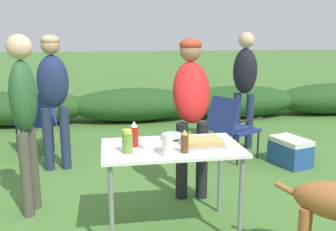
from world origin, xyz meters
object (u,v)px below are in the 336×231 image
Objects in this scene: relish_jar at (127,141)px; standing_person_with_beanie at (53,88)px; standing_person_in_dark_puffer at (191,100)px; standing_person_in_navy_coat at (24,107)px; mixing_bowl at (173,136)px; beer_bottle at (185,142)px; standing_person_in_red_jacket at (245,79)px; camp_chair_green_behind_table at (35,119)px; folding_table at (172,156)px; paper_cup_stack at (168,145)px; food_tray at (202,142)px; camp_chair_near_hedge at (231,125)px; cooler_box at (290,151)px; ketchup_bottle at (134,134)px; plate_stack at (155,145)px.

standing_person_with_beanie is (-0.75, 1.76, 0.16)m from relish_jar.
standing_person_with_beanie reaches higher than standing_person_in_dark_puffer.
relish_jar is 1.09m from standing_person_in_navy_coat.
mixing_bowl is at bearing 37.11° from relish_jar.
beer_bottle is at bearing -108.57° from standing_person_in_navy_coat.
standing_person_in_red_jacket is 1.95× the size of camp_chair_green_behind_table.
folding_table is at bearing 16.16° from relish_jar.
paper_cup_stack is 0.15m from beer_bottle.
camp_chair_near_hedge is at bearing 63.86° from food_tray.
mixing_bowl is 0.50m from relish_jar.
camp_chair_near_hedge is at bearing 57.18° from folding_table.
cooler_box is (1.67, 1.51, -0.65)m from beer_bottle.
standing_person_in_navy_coat is at bearing -115.22° from standing_person_in_red_jacket.
standing_person_with_beanie is (-0.81, 1.61, 0.15)m from ketchup_bottle.
camp_chair_green_behind_table is at bearing -150.85° from standing_person_in_red_jacket.
standing_person_with_beanie is 2.97m from cooler_box.
folding_table is 4.85× the size of plate_stack.
standing_person_in_navy_coat reaches higher than folding_table.
ketchup_bottle is 0.37× the size of cooler_box.
mixing_bowl is at bearing -111.92° from standing_person_in_dark_puffer.
standing_person_with_beanie is at bearing 67.24° from cooler_box.
cooler_box is at bearing -39.81° from camp_chair_green_behind_table.
ketchup_bottle is at bearing 170.88° from folding_table.
plate_stack is 0.14× the size of standing_person_in_navy_coat.
relish_jar is 0.11× the size of standing_person_in_dark_puffer.
standing_person_with_beanie is (-1.10, 1.66, 0.32)m from folding_table.
beer_bottle is at bearing -8.82° from relish_jar.
plate_stack is 2.64m from standing_person_in_red_jacket.
beer_bottle is at bearing 115.77° from cooler_box.
plate_stack is at bearing -116.52° from standing_person_in_dark_puffer.
beer_bottle is 0.21× the size of camp_chair_green_behind_table.
beer_bottle is at bearing -63.52° from standing_person_with_beanie.
paper_cup_stack is at bearing -88.45° from standing_person_in_red_jacket.
mixing_bowl is 0.37m from ketchup_bottle.
standing_person_with_beanie is (-0.97, 1.65, 0.23)m from plate_stack.
mixing_bowl is at bearing -95.05° from standing_person_in_navy_coat.
paper_cup_stack is 0.94× the size of beer_bottle.
standing_person_in_dark_puffer is 1.54m from standing_person_in_navy_coat.
folding_table is at bearing -5.04° from plate_stack.
standing_person_with_beanie reaches higher than beer_bottle.
plate_stack is 0.26m from paper_cup_stack.
plate_stack is 0.88m from standing_person_in_dark_puffer.
standing_person_in_navy_coat reaches higher than mixing_bowl.
beer_bottle is at bearing -58.23° from camp_chair_near_hedge.
relish_jar is at bearing -116.65° from standing_person_in_navy_coat.
plate_stack is at bearing -12.50° from ketchup_bottle.
beer_bottle is at bearing -85.76° from mixing_bowl.
beer_bottle is 0.42m from ketchup_bottle.
mixing_bowl is 0.12× the size of standing_person_in_red_jacket.
food_tray reaches higher than plate_stack.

